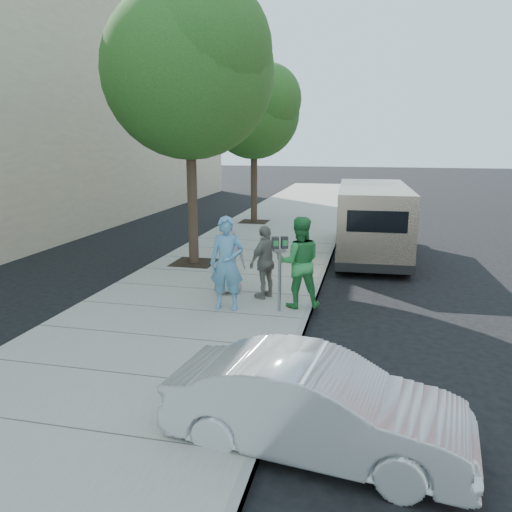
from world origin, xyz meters
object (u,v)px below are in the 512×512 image
person_officer (227,263)px  person_gray_shirt (228,258)px  tree_far (255,108)px  person_green_shirt (299,262)px  person_striped_polo (266,262)px  van (372,220)px  parking_meter (280,258)px  sedan (316,406)px  tree_near (190,65)px

person_officer → person_gray_shirt: (-0.28, 1.08, -0.15)m
tree_far → person_green_shirt: tree_far is taller
tree_far → person_striped_polo: bearing=-75.6°
person_gray_shirt → van: bearing=-141.5°
person_gray_shirt → person_striped_polo: 0.92m
person_striped_polo → person_green_shirt: bearing=91.6°
parking_meter → sedan: size_ratio=0.44×
parking_meter → person_green_shirt: (0.34, 0.41, -0.17)m
parking_meter → person_officer: 1.11m
tree_near → parking_meter: bearing=-49.0°
tree_far → person_striped_polo: tree_far is taller
person_officer → van: bearing=62.5°
sedan → person_officer: 4.93m
person_officer → person_green_shirt: (1.44, 0.49, -0.01)m
person_officer → tree_far: bearing=97.6°
person_green_shirt → tree_far: bearing=-86.8°
tree_far → person_gray_shirt: size_ratio=3.93×
person_striped_polo → tree_far: bearing=-134.7°
van → person_green_shirt: bearing=-106.7°
sedan → person_striped_polo: 5.53m
person_green_shirt → person_striped_polo: size_ratio=1.18×
person_gray_shirt → tree_far: bearing=-100.2°
parking_meter → van: (1.81, 6.17, -0.10)m
sedan → person_gray_shirt: bearing=33.4°
tree_near → van: 7.07m
person_green_shirt → person_gray_shirt: size_ratio=1.17×
tree_near → tree_far: (-0.00, 7.60, -0.66)m
parking_meter → sedan: bearing=-98.8°
tree_near → sedan: size_ratio=2.11×
person_gray_shirt → person_striped_polo: (0.91, -0.14, -0.00)m
person_striped_polo → tree_near: bearing=-104.8°
person_green_shirt → person_gray_shirt: (-1.72, 0.59, -0.14)m
person_green_shirt → person_gray_shirt: 1.82m
parking_meter → person_officer: size_ratio=0.80×
tree_near → tree_far: 7.63m
tree_far → sedan: tree_far is taller
person_green_shirt → tree_near: bearing=-57.1°
parking_meter → person_green_shirt: bearing=25.6°
tree_far → van: (4.92, -5.01, -3.70)m
tree_near → person_gray_shirt: 5.53m
tree_far → person_striped_polo: (2.64, -10.32, -3.91)m
tree_near → person_gray_shirt: (1.74, -2.58, -4.57)m
parking_meter → person_striped_polo: size_ratio=0.96×
parking_meter → person_gray_shirt: (-1.38, 1.00, -0.31)m
person_officer → tree_near: bearing=116.3°
person_officer → person_striped_polo: size_ratio=1.19×
tree_far → sedan: (4.35, -15.56, -4.30)m
tree_far → person_officer: 12.04m
parking_meter → person_gray_shirt: person_gray_shirt is taller
parking_meter → sedan: parking_meter is taller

